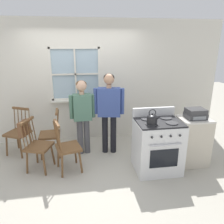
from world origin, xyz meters
The scene contains 14 objects.
ground_plane centered at (0.00, 0.00, 0.00)m, with size 16.00×16.00×0.00m, color #B2AD9E.
wall_back centered at (0.01, 1.40, 1.34)m, with size 6.40×0.16×2.70m.
chair_by_window centered at (-0.87, 0.13, 0.44)m, with size 0.52×0.53×0.94m.
chair_near_wall centered at (-0.70, 0.64, 0.44)m, with size 0.42×0.43×0.94m.
chair_center_cluster centered at (-0.36, 0.00, 0.44)m, with size 0.50×0.51×0.94m.
chair_near_stove centered at (-1.37, 0.83, 0.44)m, with size 0.55×0.54×0.94m.
person_elderly_left centered at (-0.06, 0.62, 0.92)m, with size 0.51×0.24×1.52m.
person_teen_center centered at (0.47, 0.58, 1.00)m, with size 0.61×0.28×1.64m.
stove centered at (1.21, -0.21, 0.47)m, with size 0.77×0.68×1.08m.
kettle centered at (1.04, -0.34, 1.02)m, with size 0.21×0.17×0.25m.
potted_plant centered at (-0.03, 1.31, 1.04)m, with size 0.13×0.13×0.26m.
handbag centered at (-1.10, 0.21, 0.77)m, with size 0.23×0.24×0.31m.
side_counter centered at (1.93, -0.08, 0.45)m, with size 0.55×0.50×0.90m.
stereo centered at (1.93, -0.10, 0.99)m, with size 0.34×0.29×0.18m.
Camera 1 is at (-0.12, -3.52, 2.20)m, focal length 35.00 mm.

